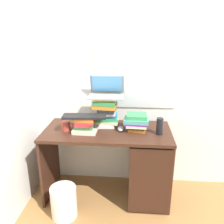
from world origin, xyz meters
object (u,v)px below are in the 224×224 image
desk (138,163)px  water_bottle (160,126)px  book_stack_tall (106,111)px  mug (66,126)px  computer_mouse (121,129)px  wastebasket (64,202)px  book_stack_keyboard_riser (85,125)px  laptop (106,91)px  keyboard (84,116)px  book_stack_side (136,122)px

desk → water_bottle: bearing=-10.2°
book_stack_tall → mug: (-0.39, -0.15, -0.11)m
computer_mouse → water_bottle: size_ratio=0.64×
wastebasket → water_bottle: bearing=18.5°
book_stack_keyboard_riser → mug: 0.20m
laptop → mug: (-0.39, -0.21, -0.31)m
keyboard → book_stack_keyboard_riser: bearing=-71.7°
laptop → water_bottle: size_ratio=2.17×
mug → water_bottle: (0.92, -0.02, 0.03)m
book_stack_tall → book_stack_side: book_stack_tall is taller
book_stack_tall → laptop: laptop is taller
computer_mouse → book_stack_keyboard_riser: bearing=-170.5°
laptop → desk: bearing=-29.4°
book_stack_keyboard_riser → book_stack_side: bearing=8.8°
laptop → keyboard: 0.36m
keyboard → desk: bearing=-0.1°
water_bottle → book_stack_tall: bearing=162.3°
desk → laptop: laptop is taller
computer_mouse → wastebasket: 0.89m
book_stack_tall → laptop: size_ratio=0.87×
desk → book_stack_tall: book_stack_tall is taller
book_stack_tall → keyboard: (-0.19, -0.17, 0.00)m
desk → keyboard: size_ratio=3.04×
book_stack_keyboard_riser → wastebasket: (-0.17, -0.30, -0.68)m
mug → wastebasket: bearing=-85.9°
book_stack_keyboard_riser → keyboard: bearing=112.4°
laptop → computer_mouse: (0.16, -0.17, -0.34)m
book_stack_side → keyboard: 0.52m
desk → keyboard: keyboard is taller
book_stack_tall → computer_mouse: size_ratio=2.96×
book_stack_tall → computer_mouse: (0.16, -0.12, -0.14)m
book_stack_tall → book_stack_side: 0.34m
desk → laptop: (-0.34, 0.19, 0.71)m
book_stack_keyboard_riser → water_bottle: bearing=0.3°
mug → book_stack_keyboard_riser: bearing=-6.8°
desk → laptop: bearing=150.6°
desk → mug: size_ratio=10.31×
book_stack_tall → wastebasket: book_stack_tall is taller
computer_mouse → book_stack_side: bearing=7.1°
laptop → keyboard: laptop is taller
book_stack_side → keyboard: keyboard is taller
book_stack_tall → desk: bearing=-21.7°
keyboard → water_bottle: 0.73m
book_stack_keyboard_riser → water_bottle: size_ratio=1.44×
keyboard → mug: bearing=169.4°
laptop → water_bottle: bearing=-23.1°
book_stack_side → laptop: size_ratio=0.71×
computer_mouse → mug: 0.55m
laptop → computer_mouse: laptop is taller
book_stack_tall → mug: size_ratio=2.49×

